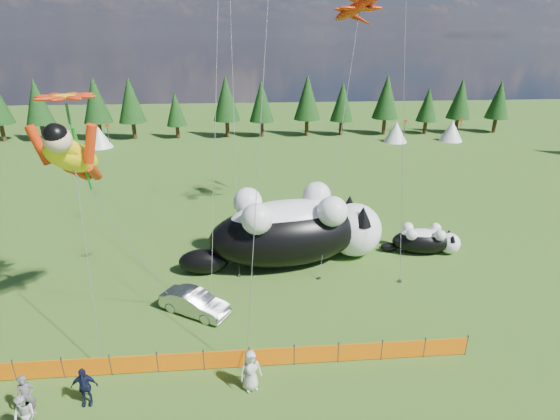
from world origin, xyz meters
TOP-DOWN VIEW (x-y plane):
  - ground at (0.00, 0.00)m, footprint 160.00×160.00m
  - safety_fence at (0.00, -3.00)m, footprint 22.06×0.06m
  - tree_line at (0.00, 45.00)m, footprint 90.00×4.00m
  - festival_tents at (11.00, 40.00)m, footprint 50.00×3.20m
  - cat_large at (4.17, 6.69)m, footprint 13.32×6.33m
  - cat_small at (13.10, 7.22)m, footprint 5.33×2.39m
  - car at (-1.83, 1.37)m, footprint 3.96×3.11m
  - spectator_a at (-7.60, -4.90)m, footprint 0.74×0.57m
  - spectator_b at (-7.22, -5.92)m, footprint 1.01×0.83m
  - spectator_c at (-5.55, -4.56)m, footprint 1.06×0.59m
  - spectator_e at (1.04, -4.27)m, footprint 1.05×0.84m
  - superhero_kite at (-6.45, 0.67)m, footprint 5.86×4.97m
  - gecko_kite at (8.92, 13.06)m, footprint 6.57×12.22m
  - flower_kite at (-6.51, 1.19)m, footprint 2.83×5.30m

SIDE VIEW (x-z plane):
  - ground at x=0.00m, z-range 0.00..0.00m
  - safety_fence at x=0.00m, z-range -0.05..1.05m
  - car at x=-1.83m, z-range 0.00..1.26m
  - spectator_c at x=-5.55m, z-range 0.00..1.75m
  - spectator_a at x=-7.60m, z-range 0.00..1.80m
  - spectator_b at x=-7.22m, z-range 0.00..1.81m
  - cat_small at x=13.10m, z-range -0.05..1.88m
  - spectator_e at x=1.04m, z-range 0.00..1.88m
  - festival_tents at x=11.00m, z-range 0.00..2.80m
  - cat_large at x=4.17m, z-range -0.12..4.71m
  - tree_line at x=0.00m, z-range 0.00..8.00m
  - superhero_kite at x=-6.45m, z-range 3.29..14.49m
  - flower_kite at x=-6.51m, z-range 5.26..17.16m
  - gecko_kite at x=8.92m, z-range 6.52..24.62m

